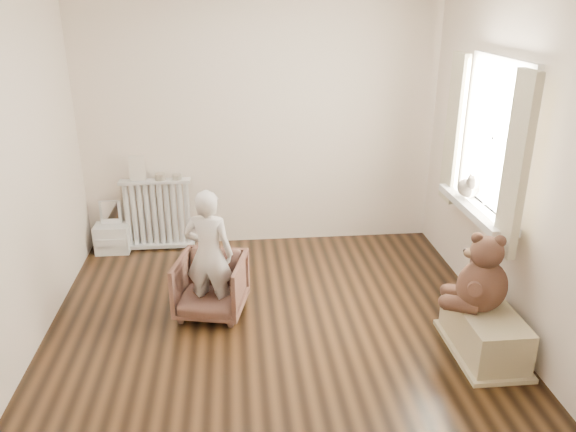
{
  "coord_description": "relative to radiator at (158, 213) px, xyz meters",
  "views": [
    {
      "loc": [
        -0.27,
        -3.79,
        2.49
      ],
      "look_at": [
        0.15,
        0.45,
        0.8
      ],
      "focal_mm": 35.0,
      "sensor_mm": 36.0,
      "label": 1
    }
  ],
  "objects": [
    {
      "name": "paper_doll",
      "position": [
        -0.16,
        0.0,
        0.49
      ],
      "size": [
        0.16,
        0.01,
        0.26
      ],
      "primitive_type": "cube",
      "color": "beige",
      "rests_on": "radiator"
    },
    {
      "name": "plush_cat",
      "position": [
        2.74,
        -1.21,
        0.61
      ],
      "size": [
        0.21,
        0.29,
        0.23
      ],
      "primitive_type": null,
      "rotation": [
        0.0,
        0.0,
        -0.16
      ],
      "color": "#6E655C",
      "rests_on": "window_sill"
    },
    {
      "name": "floor",
      "position": [
        1.08,
        -1.68,
        -0.39
      ],
      "size": [
        3.6,
        3.6,
        0.01
      ],
      "primitive_type": "cube",
      "color": "black",
      "rests_on": "ground"
    },
    {
      "name": "child",
      "position": [
        0.58,
        -1.39,
        0.17
      ],
      "size": [
        0.44,
        0.34,
        1.08
      ],
      "primitive_type": "imported",
      "rotation": [
        0.0,
        0.0,
        2.91
      ],
      "color": "silver",
      "rests_on": "armchair"
    },
    {
      "name": "toy_vanity",
      "position": [
        -0.47,
        -0.03,
        -0.11
      ],
      "size": [
        0.34,
        0.24,
        0.54
      ],
      "primitive_type": "cube",
      "color": "silver",
      "rests_on": "floor"
    },
    {
      "name": "tin_b",
      "position": [
        0.22,
        0.0,
        0.39
      ],
      "size": [
        0.09,
        0.09,
        0.05
      ],
      "primitive_type": "cylinder",
      "color": "#A59E8C",
      "rests_on": "radiator"
    },
    {
      "name": "toy_bench",
      "position": [
        2.6,
        -2.1,
        -0.19
      ],
      "size": [
        0.4,
        0.75,
        0.35
      ],
      "primitive_type": "cube",
      "color": "#C5B98E",
      "rests_on": "floor"
    },
    {
      "name": "back_wall",
      "position": [
        1.08,
        0.12,
        0.91
      ],
      "size": [
        3.6,
        0.02,
        2.6
      ],
      "primitive_type": "cube",
      "color": "white",
      "rests_on": "ground"
    },
    {
      "name": "right_wall",
      "position": [
        2.88,
        -1.68,
        0.91
      ],
      "size": [
        0.02,
        3.6,
        2.6
      ],
      "primitive_type": "cube",
      "color": "white",
      "rests_on": "ground"
    },
    {
      "name": "front_wall",
      "position": [
        1.08,
        -3.48,
        0.91
      ],
      "size": [
        3.6,
        0.02,
        2.6
      ],
      "primitive_type": "cube",
      "color": "white",
      "rests_on": "ground"
    },
    {
      "name": "left_wall",
      "position": [
        -0.72,
        -1.68,
        0.91
      ],
      "size": [
        0.02,
        3.6,
        2.6
      ],
      "primitive_type": "cube",
      "color": "white",
      "rests_on": "ground"
    },
    {
      "name": "window",
      "position": [
        2.84,
        -1.38,
        1.06
      ],
      "size": [
        0.03,
        0.9,
        1.1
      ],
      "primitive_type": "cube",
      "color": "white",
      "rests_on": "right_wall"
    },
    {
      "name": "teddy_bear",
      "position": [
        2.55,
        -2.06,
        0.28
      ],
      "size": [
        0.58,
        0.53,
        0.58
      ],
      "primitive_type": null,
      "rotation": [
        0.0,
        0.0,
        -0.42
      ],
      "color": "#3D241A",
      "rests_on": "toy_bench"
    },
    {
      "name": "tin_a",
      "position": [
        0.06,
        0.0,
        0.39
      ],
      "size": [
        0.11,
        0.11,
        0.06
      ],
      "primitive_type": "cylinder",
      "color": "#A59E8C",
      "rests_on": "radiator"
    },
    {
      "name": "armchair",
      "position": [
        0.58,
        -1.34,
        -0.14
      ],
      "size": [
        0.65,
        0.66,
        0.5
      ],
      "primitive_type": "imported",
      "rotation": [
        0.0,
        0.0,
        -0.23
      ],
      "color": "brown",
      "rests_on": "floor"
    },
    {
      "name": "curtain_left",
      "position": [
        2.73,
        -1.95,
        1.0
      ],
      "size": [
        0.06,
        0.26,
        1.3
      ],
      "primitive_type": "cube",
      "color": "beige",
      "rests_on": "right_wall"
    },
    {
      "name": "curtain_right",
      "position": [
        2.73,
        -0.81,
        1.0
      ],
      "size": [
        0.06,
        0.26,
        1.3
      ],
      "primitive_type": "cube",
      "color": "beige",
      "rests_on": "right_wall"
    },
    {
      "name": "radiator",
      "position": [
        0.0,
        0.0,
        0.0
      ],
      "size": [
        0.71,
        0.13,
        0.75
      ],
      "primitive_type": "cube",
      "color": "silver",
      "rests_on": "floor"
    },
    {
      "name": "window_sill",
      "position": [
        2.75,
        -1.38,
        0.48
      ],
      "size": [
        0.22,
        1.1,
        0.06
      ],
      "primitive_type": "cube",
      "color": "silver",
      "rests_on": "right_wall"
    }
  ]
}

